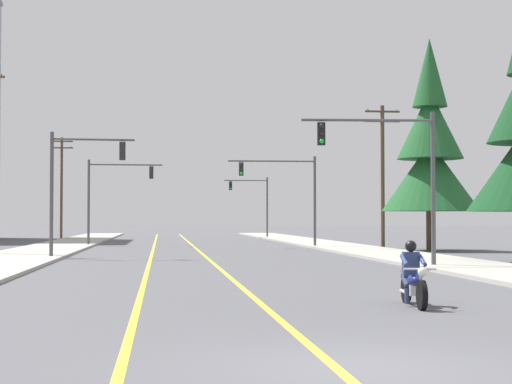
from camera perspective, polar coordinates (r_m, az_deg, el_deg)
ground_plane at (r=11.07m, az=7.04°, el=-11.97°), size 400.00×400.00×0.00m
lane_stripe_center at (r=55.67m, az=-4.21°, el=-3.86°), size 0.16×100.00×0.01m
lane_stripe_left at (r=55.63m, az=-7.08°, el=-3.85°), size 0.16×100.00×0.01m
sidewalk_kerb_right at (r=52.04m, az=6.85°, el=-3.91°), size 4.40×110.00×0.14m
sidewalk_kerb_left at (r=51.10m, az=-14.36°, el=-3.91°), size 4.40×110.00×0.14m
motorcycle_with_rider at (r=18.82m, az=10.77°, el=-5.97°), size 0.70×2.19×1.46m
traffic_signal_near_right at (r=33.15m, az=9.54°, el=1.93°), size 5.32×0.52×6.20m
traffic_signal_near_left at (r=41.45m, az=-12.33°, el=1.09°), size 4.10×0.43×6.20m
traffic_signal_mid_right at (r=55.96m, az=2.30°, el=0.41°), size 5.99×0.37×6.20m
traffic_signal_mid_left at (r=60.33m, az=-10.00°, el=0.24°), size 5.33×0.40×6.20m
traffic_signal_far_right at (r=84.05m, az=-0.08°, el=-0.41°), size 4.50×0.37×6.20m
utility_pole_right_far at (r=55.58m, az=8.72°, el=1.47°), size 2.39×0.26×9.50m
utility_pole_left_far at (r=85.12m, az=-13.26°, el=0.55°), size 2.24×0.26×10.13m
conifer_tree_right_verge_far at (r=51.63m, az=11.91°, el=2.66°), size 5.93×5.93×13.05m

